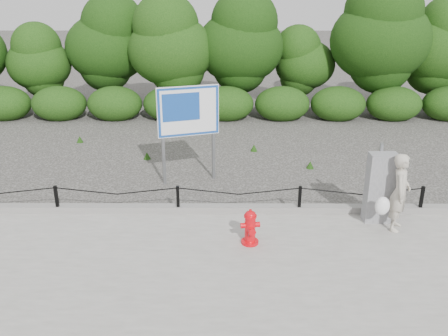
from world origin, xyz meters
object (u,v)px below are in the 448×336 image
object	(u,v)px
pedestrian	(399,193)
advertising_sign	(188,116)
utility_cabinet	(380,188)
fire_hydrant	(250,227)

from	to	relation	value
pedestrian	advertising_sign	distance (m)	4.94
pedestrian	utility_cabinet	xyz separation A→B (m)	(-0.24, 0.34, -0.04)
pedestrian	utility_cabinet	size ratio (longest dim) A/B	0.97
fire_hydrant	advertising_sign	xyz separation A→B (m)	(-1.32, 3.13, 1.26)
fire_hydrant	pedestrian	xyz separation A→B (m)	(2.82, 0.58, 0.42)
utility_cabinet	advertising_sign	size ratio (longest dim) A/B	0.66
fire_hydrant	utility_cabinet	world-z (taller)	utility_cabinet
fire_hydrant	advertising_sign	size ratio (longest dim) A/B	0.29
fire_hydrant	pedestrian	size ratio (longest dim) A/B	0.45
fire_hydrant	advertising_sign	world-z (taller)	advertising_sign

